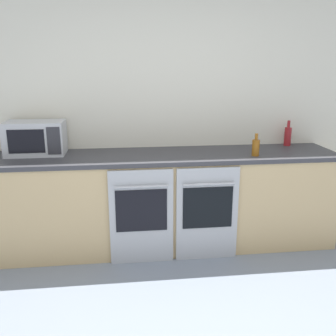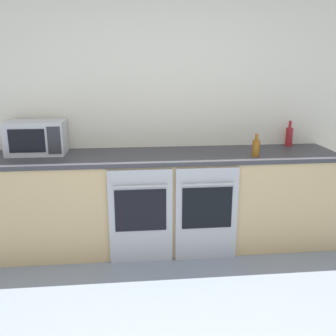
% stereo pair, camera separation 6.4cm
% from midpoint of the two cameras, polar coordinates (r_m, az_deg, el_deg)
% --- Properties ---
extents(wall_back, '(10.00, 0.06, 2.60)m').
position_cam_midpoint_polar(wall_back, '(3.82, -1.42, 8.79)').
color(wall_back, silver).
rests_on(wall_back, ground_plane).
extents(counter_back, '(3.28, 0.67, 0.93)m').
position_cam_midpoint_polar(counter_back, '(3.67, -0.80, -4.90)').
color(counter_back, tan).
rests_on(counter_back, ground_plane).
extents(oven_left, '(0.56, 0.06, 0.88)m').
position_cam_midpoint_polar(oven_left, '(3.35, -4.62, -7.39)').
color(oven_left, '#A8AAAF').
rests_on(oven_left, ground_plane).
extents(oven_right, '(0.56, 0.06, 0.88)m').
position_cam_midpoint_polar(oven_right, '(3.42, 5.44, -6.92)').
color(oven_right, '#A8AAAF').
rests_on(oven_right, ground_plane).
extents(microwave, '(0.53, 0.33, 0.31)m').
position_cam_midpoint_polar(microwave, '(3.72, -19.99, 4.33)').
color(microwave, '#B7BABF').
rests_on(microwave, counter_back).
extents(bottle_amber, '(0.07, 0.07, 0.21)m').
position_cam_midpoint_polar(bottle_amber, '(3.53, 12.71, 3.13)').
color(bottle_amber, '#8C5114').
rests_on(bottle_amber, counter_back).
extents(bottle_red, '(0.07, 0.07, 0.26)m').
position_cam_midpoint_polar(bottle_red, '(4.08, 17.35, 4.71)').
color(bottle_red, maroon).
rests_on(bottle_red, counter_back).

